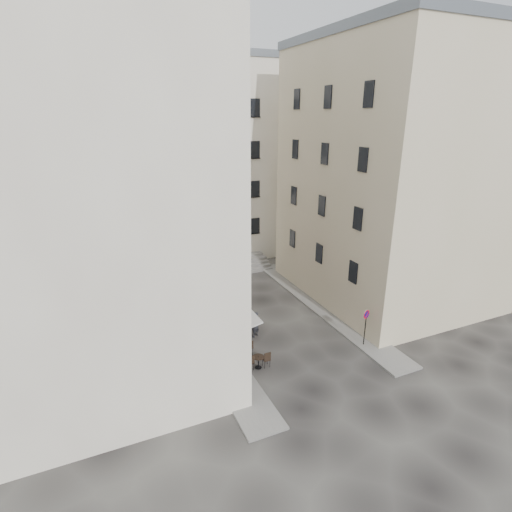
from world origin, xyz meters
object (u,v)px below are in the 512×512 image
bistro_table_a (258,361)px  pedestrian (255,324)px  bistro_table_b (242,348)px  no_parking_sign (366,321)px

bistro_table_a → pedestrian: size_ratio=0.78×
pedestrian → bistro_table_b: bearing=17.4°
no_parking_sign → bistro_table_a: no_parking_sign is taller
no_parking_sign → bistro_table_b: bearing=147.0°
no_parking_sign → pedestrian: (-5.64, 3.75, -0.88)m
bistro_table_b → pedestrian: (1.58, 1.64, 0.40)m
no_parking_sign → pedestrian: size_ratio=1.42×
bistro_table_a → pedestrian: pedestrian is taller
no_parking_sign → bistro_table_b: (-7.22, 2.11, -1.28)m
bistro_table_a → pedestrian: (1.22, 3.20, 0.38)m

